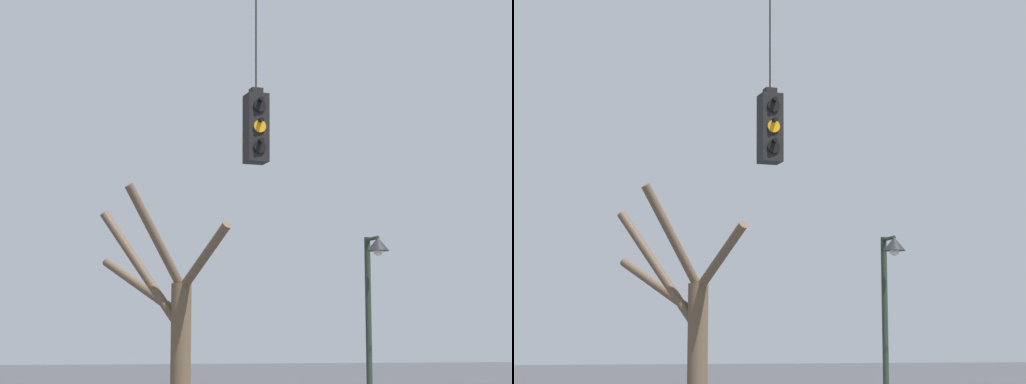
# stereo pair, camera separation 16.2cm
# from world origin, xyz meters

# --- Properties ---
(traffic_light_near_left_pole) EXTENTS (0.34, 0.46, 3.48)m
(traffic_light_near_left_pole) POSITION_xyz_m (-1.06, -0.11, 5.51)
(traffic_light_near_left_pole) COLOR black
(street_lamp) EXTENTS (0.44, 0.77, 4.22)m
(street_lamp) POSITION_xyz_m (2.53, 3.12, 3.08)
(street_lamp) COLOR #233323
(street_lamp) RESTS_ON ground_plane
(bare_tree) EXTENTS (2.24, 3.89, 5.40)m
(bare_tree) POSITION_xyz_m (-0.89, 5.78, 2.48)
(bare_tree) COLOR brown
(bare_tree) RESTS_ON ground_plane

